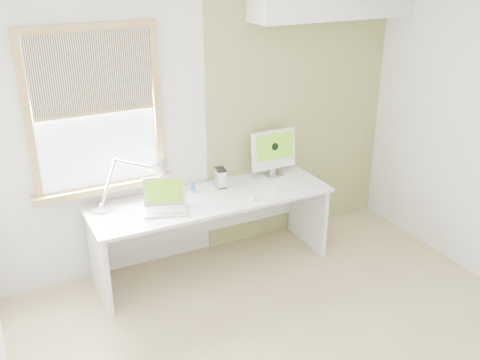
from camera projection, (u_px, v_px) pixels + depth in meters
room at (311, 194)px, 3.64m from camera, size 4.04×3.54×2.64m
accent_wall at (298, 110)px, 5.48m from camera, size 2.00×0.02×2.60m
window at (96, 112)px, 4.54m from camera, size 1.20×0.14×1.42m
desk at (209, 214)px, 5.07m from camera, size 2.20×0.70×0.73m
desk_lamp at (150, 176)px, 4.79m from camera, size 0.79×0.32×0.44m
laptop at (165, 202)px, 4.71m from camera, size 0.43×0.38×0.25m
phone_dock at (193, 189)px, 5.02m from camera, size 0.07×0.07×0.12m
external_drive at (221, 178)px, 5.13m from camera, size 0.11×0.15×0.18m
imac at (273, 150)px, 5.33m from camera, size 0.47×0.16×0.46m
keyboard at (289, 186)px, 5.15m from camera, size 0.43×0.15×0.02m
mouse at (252, 198)px, 4.90m from camera, size 0.06×0.10×0.03m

